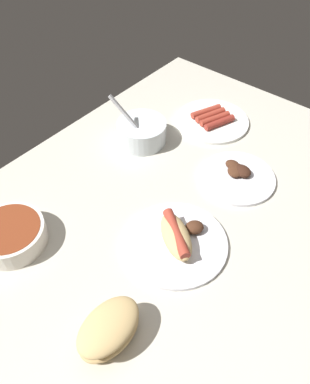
{
  "coord_description": "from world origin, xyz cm",
  "views": [
    {
      "loc": [
        51.93,
        35.64,
        71.78
      ],
      "look_at": [
        3.2,
        -4.6,
        3.0
      ],
      "focal_mm": 34.94,
      "sensor_mm": 36.0,
      "label": 1
    }
  ],
  "objects_px": {
    "plate_hotdog_assembled": "(176,239)",
    "plate_sausages": "(212,120)",
    "bread_stack": "(109,329)",
    "plate_grilled_meat": "(237,176)",
    "bowl_chili": "(11,234)",
    "bowl_coleslaw": "(142,131)"
  },
  "relations": [
    {
      "from": "plate_sausages",
      "to": "plate_grilled_meat",
      "type": "bearing_deg",
      "value": 49.07
    },
    {
      "from": "bread_stack",
      "to": "plate_hotdog_assembled",
      "type": "bearing_deg",
      "value": -172.44
    },
    {
      "from": "plate_hotdog_assembled",
      "to": "bowl_chili",
      "type": "relative_size",
      "value": 1.51
    },
    {
      "from": "bowl_chili",
      "to": "bread_stack",
      "type": "bearing_deg",
      "value": 87.15
    },
    {
      "from": "bowl_coleslaw",
      "to": "bowl_chili",
      "type": "height_order",
      "value": "bowl_coleslaw"
    },
    {
      "from": "bowl_coleslaw",
      "to": "plate_grilled_meat",
      "type": "distance_m",
      "value": 0.31
    },
    {
      "from": "plate_sausages",
      "to": "bread_stack",
      "type": "bearing_deg",
      "value": 18.2
    },
    {
      "from": "plate_sausages",
      "to": "bowl_coleslaw",
      "type": "bearing_deg",
      "value": -27.92
    },
    {
      "from": "plate_hotdog_assembled",
      "to": "bread_stack",
      "type": "distance_m",
      "value": 0.25
    },
    {
      "from": "plate_grilled_meat",
      "to": "plate_sausages",
      "type": "height_order",
      "value": "plate_grilled_meat"
    },
    {
      "from": "bowl_coleslaw",
      "to": "bread_stack",
      "type": "relative_size",
      "value": 1.13
    },
    {
      "from": "plate_hotdog_assembled",
      "to": "plate_sausages",
      "type": "bearing_deg",
      "value": -156.2
    },
    {
      "from": "plate_grilled_meat",
      "to": "bowl_chili",
      "type": "relative_size",
      "value": 1.27
    },
    {
      "from": "bowl_coleslaw",
      "to": "plate_grilled_meat",
      "type": "height_order",
      "value": "bowl_coleslaw"
    },
    {
      "from": "bread_stack",
      "to": "plate_sausages",
      "type": "height_order",
      "value": "bread_stack"
    },
    {
      "from": "bowl_coleslaw",
      "to": "bread_stack",
      "type": "xyz_separation_m",
      "value": [
        0.48,
        0.34,
        0.0
      ]
    },
    {
      "from": "bowl_chili",
      "to": "bowl_coleslaw",
      "type": "bearing_deg",
      "value": -178.78
    },
    {
      "from": "plate_grilled_meat",
      "to": "bread_stack",
      "type": "bearing_deg",
      "value": 4.06
    },
    {
      "from": "plate_grilled_meat",
      "to": "bowl_coleslaw",
      "type": "bearing_deg",
      "value": -81.55
    },
    {
      "from": "bowl_coleslaw",
      "to": "plate_hotdog_assembled",
      "type": "bearing_deg",
      "value": 52.92
    },
    {
      "from": "bread_stack",
      "to": "plate_sausages",
      "type": "bearing_deg",
      "value": -161.8
    },
    {
      "from": "bread_stack",
      "to": "plate_grilled_meat",
      "type": "relative_size",
      "value": 0.68
    }
  ]
}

